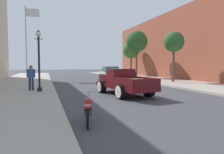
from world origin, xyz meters
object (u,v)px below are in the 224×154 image
(flagpole, at_px, (28,34))
(street_tree_third, at_px, (131,50))
(street_tree_nearest, at_px, (174,42))
(street_lamp_near, at_px, (39,56))
(car_background_white, at_px, (110,74))
(motorcycle_parked, at_px, (88,108))
(pedestrian_sidewalk_left, at_px, (31,76))
(hotrod_truck_maroon, at_px, (122,82))
(street_tree_second, at_px, (137,42))

(flagpole, relative_size, street_tree_third, 1.68)
(street_tree_nearest, bearing_deg, street_lamp_near, -164.85)
(car_background_white, height_order, street_tree_third, street_tree_third)
(motorcycle_parked, xyz_separation_m, pedestrian_sidewalk_left, (-2.15, 7.79, 0.64))
(pedestrian_sidewalk_left, distance_m, flagpole, 14.35)
(motorcycle_parked, height_order, flagpole, flagpole)
(pedestrian_sidewalk_left, height_order, street_tree_nearest, street_tree_nearest)
(motorcycle_parked, xyz_separation_m, car_background_white, (5.89, 15.64, 0.33))
(motorcycle_parked, bearing_deg, street_tree_third, 62.57)
(motorcycle_parked, bearing_deg, hotrod_truck_maroon, 58.26)
(pedestrian_sidewalk_left, height_order, street_tree_second, street_tree_second)
(motorcycle_parked, distance_m, flagpole, 22.20)
(car_background_white, height_order, street_tree_nearest, street_tree_nearest)
(motorcycle_parked, xyz_separation_m, street_lamp_near, (-1.62, 7.07, 1.94))
(hotrod_truck_maroon, distance_m, motorcycle_parked, 6.16)
(motorcycle_parked, distance_m, street_tree_second, 21.18)
(hotrod_truck_maroon, bearing_deg, street_tree_second, 60.42)
(pedestrian_sidewalk_left, distance_m, street_tree_second, 16.58)
(street_tree_nearest, bearing_deg, pedestrian_sidewalk_left, -168.46)
(hotrod_truck_maroon, height_order, car_background_white, car_background_white)
(hotrod_truck_maroon, relative_size, street_tree_nearest, 1.02)
(car_background_white, bearing_deg, motorcycle_parked, -110.65)
(street_tree_second, bearing_deg, street_tree_nearest, -86.59)
(car_background_white, xyz_separation_m, street_tree_second, (4.53, 2.24, 4.19))
(hotrod_truck_maroon, height_order, street_tree_second, street_tree_second)
(hotrod_truck_maroon, height_order, street_tree_nearest, street_tree_nearest)
(street_lamp_near, bearing_deg, street_tree_nearest, 15.15)
(street_tree_second, bearing_deg, car_background_white, -153.62)
(street_lamp_near, relative_size, street_tree_second, 0.61)
(street_tree_second, xyz_separation_m, street_tree_third, (1.56, 5.18, -0.74))
(motorcycle_parked, relative_size, pedestrian_sidewalk_left, 1.26)
(car_background_white, bearing_deg, street_lamp_near, -131.24)
(car_background_white, xyz_separation_m, flagpole, (-9.14, 5.66, 5.00))
(flagpole, bearing_deg, car_background_white, -31.77)
(flagpole, bearing_deg, street_tree_nearest, -37.57)
(street_tree_nearest, distance_m, street_tree_second, 7.50)
(hotrod_truck_maroon, bearing_deg, motorcycle_parked, -121.74)
(motorcycle_parked, bearing_deg, street_tree_nearest, 43.89)
(car_background_white, distance_m, pedestrian_sidewalk_left, 11.25)
(pedestrian_sidewalk_left, bearing_deg, motorcycle_parked, -74.54)
(street_lamp_near, bearing_deg, hotrod_truck_maroon, -20.76)
(pedestrian_sidewalk_left, bearing_deg, street_lamp_near, -53.54)
(flagpole, bearing_deg, pedestrian_sidewalk_left, -85.36)
(car_background_white, height_order, flagpole, flagpole)
(street_lamp_near, xyz_separation_m, street_tree_nearest, (12.48, 3.38, 1.68))
(street_lamp_near, height_order, street_tree_second, street_tree_second)
(hotrod_truck_maroon, relative_size, street_lamp_near, 1.32)
(motorcycle_parked, height_order, car_background_white, car_background_white)
(street_tree_nearest, bearing_deg, motorcycle_parked, -136.11)
(street_tree_nearest, height_order, street_tree_third, street_tree_third)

